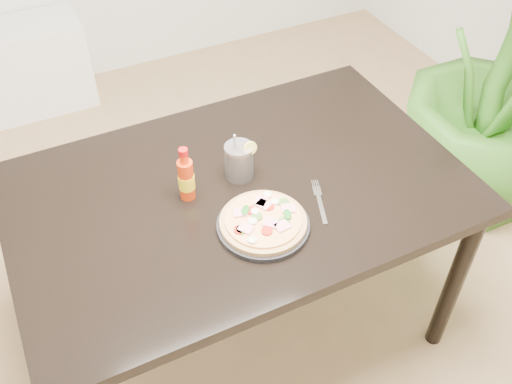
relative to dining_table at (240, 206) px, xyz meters
name	(u,v)px	position (x,y,z in m)	size (l,w,h in m)	color
floor	(258,358)	(-0.01, -0.17, -0.67)	(4.50, 4.50, 0.00)	#9E7A51
dining_table	(240,206)	(0.00, 0.00, 0.00)	(1.40, 0.90, 0.75)	black
plate	(263,225)	(-0.01, -0.19, 0.09)	(0.27, 0.27, 0.02)	black
pizza	(263,220)	(-0.01, -0.19, 0.11)	(0.25, 0.25, 0.03)	tan
hot_sauce_bottle	(186,179)	(-0.16, 0.03, 0.16)	(0.05, 0.05, 0.19)	red
cola_cup	(239,162)	(0.02, 0.05, 0.14)	(0.10, 0.09, 0.18)	black
fork	(319,200)	(0.19, -0.16, 0.09)	(0.08, 0.18, 0.00)	silver
houseplant	(504,75)	(1.30, 0.20, 0.01)	(0.76, 0.76, 1.36)	#326B1C
plant_pot	(469,177)	(1.30, 0.20, -0.56)	(0.28, 0.28, 0.22)	brown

